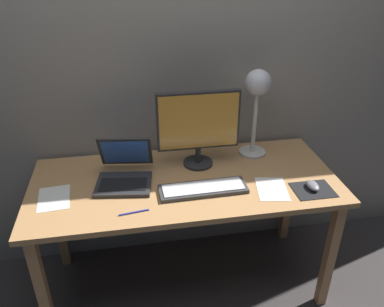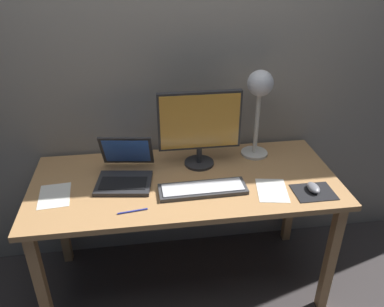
{
  "view_description": "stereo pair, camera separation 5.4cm",
  "coord_description": "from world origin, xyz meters",
  "px_view_note": "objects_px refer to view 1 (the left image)",
  "views": [
    {
      "loc": [
        -0.26,
        -1.7,
        1.84
      ],
      "look_at": [
        0.03,
        -0.05,
        0.92
      ],
      "focal_mm": 36.31,
      "sensor_mm": 36.0,
      "label": 1
    },
    {
      "loc": [
        -0.2,
        -1.71,
        1.84
      ],
      "look_at": [
        0.03,
        -0.05,
        0.92
      ],
      "focal_mm": 36.31,
      "sensor_mm": 36.0,
      "label": 2
    }
  ],
  "objects_px": {
    "monitor": "(198,125)",
    "keyboard_main": "(203,189)",
    "laptop": "(125,169)",
    "pen": "(134,212)",
    "desk_lamp": "(257,93)",
    "mouse": "(313,186)"
  },
  "relations": [
    {
      "from": "laptop",
      "to": "desk_lamp",
      "type": "bearing_deg",
      "value": 11.59
    },
    {
      "from": "keyboard_main",
      "to": "mouse",
      "type": "bearing_deg",
      "value": -8.15
    },
    {
      "from": "mouse",
      "to": "pen",
      "type": "distance_m",
      "value": 0.9
    },
    {
      "from": "mouse",
      "to": "monitor",
      "type": "bearing_deg",
      "value": 146.77
    },
    {
      "from": "monitor",
      "to": "pen",
      "type": "height_order",
      "value": "monitor"
    },
    {
      "from": "keyboard_main",
      "to": "pen",
      "type": "xyz_separation_m",
      "value": [
        -0.35,
        -0.12,
        -0.01
      ]
    },
    {
      "from": "keyboard_main",
      "to": "mouse",
      "type": "xyz_separation_m",
      "value": [
        0.55,
        -0.08,
        0.01
      ]
    },
    {
      "from": "laptop",
      "to": "pen",
      "type": "distance_m",
      "value": 0.31
    },
    {
      "from": "laptop",
      "to": "pen",
      "type": "bearing_deg",
      "value": -84.1
    },
    {
      "from": "keyboard_main",
      "to": "mouse",
      "type": "distance_m",
      "value": 0.55
    },
    {
      "from": "monitor",
      "to": "desk_lamp",
      "type": "height_order",
      "value": "desk_lamp"
    },
    {
      "from": "keyboard_main",
      "to": "pen",
      "type": "distance_m",
      "value": 0.37
    },
    {
      "from": "monitor",
      "to": "mouse",
      "type": "xyz_separation_m",
      "value": [
        0.52,
        -0.34,
        -0.22
      ]
    },
    {
      "from": "desk_lamp",
      "to": "pen",
      "type": "bearing_deg",
      "value": -147.22
    },
    {
      "from": "keyboard_main",
      "to": "monitor",
      "type": "bearing_deg",
      "value": 84.91
    },
    {
      "from": "mouse",
      "to": "pen",
      "type": "height_order",
      "value": "mouse"
    },
    {
      "from": "keyboard_main",
      "to": "laptop",
      "type": "height_order",
      "value": "laptop"
    },
    {
      "from": "keyboard_main",
      "to": "pen",
      "type": "relative_size",
      "value": 3.16
    },
    {
      "from": "desk_lamp",
      "to": "mouse",
      "type": "distance_m",
      "value": 0.57
    },
    {
      "from": "laptop",
      "to": "mouse",
      "type": "height_order",
      "value": "laptop"
    },
    {
      "from": "monitor",
      "to": "keyboard_main",
      "type": "distance_m",
      "value": 0.35
    },
    {
      "from": "laptop",
      "to": "mouse",
      "type": "relative_size",
      "value": 3.62
    }
  ]
}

